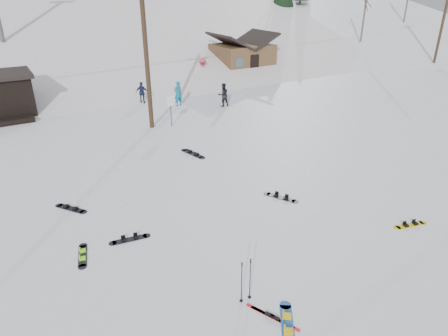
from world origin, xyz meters
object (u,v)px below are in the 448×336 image
utility_pole (146,46)px  hero_snowboard (287,325)px  cabin (242,58)px  hero_skis (272,317)px

utility_pole → hero_snowboard: (-2.79, -16.04, -4.65)m
cabin → utility_pole: bearing=-142.4°
hero_skis → utility_pole: bearing=55.8°
utility_pole → hero_snowboard: bearing=-99.9°
utility_pole → hero_skis: 16.56m
utility_pole → cabin: utility_pole is taller
hero_skis → cabin: bearing=34.6°
hero_snowboard → cabin: bearing=3.6°
utility_pole → cabin: 16.71m
utility_pole → hero_skis: utility_pole is taller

